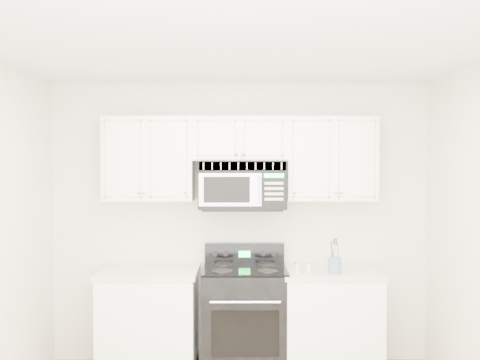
{
  "coord_description": "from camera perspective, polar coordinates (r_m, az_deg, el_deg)",
  "views": [
    {
      "loc": [
        -0.01,
        -3.24,
        1.86
      ],
      "look_at": [
        0.0,
        1.3,
        1.71
      ],
      "focal_mm": 40.0,
      "sensor_mm": 36.0,
      "label": 1
    }
  ],
  "objects": [
    {
      "name": "range",
      "position": [
        4.88,
        0.51,
        -14.53
      ],
      "size": [
        0.74,
        0.67,
        1.11
      ],
      "color": "black",
      "rests_on": "ground"
    },
    {
      "name": "microwave",
      "position": [
        4.8,
        0.25,
        -0.5
      ],
      "size": [
        0.77,
        0.44,
        0.43
      ],
      "color": "black",
      "rests_on": "ground"
    },
    {
      "name": "shaker_salt",
      "position": [
        4.66,
        7.36,
        -9.23
      ],
      "size": [
        0.04,
        0.04,
        0.09
      ],
      "color": "silver",
      "rests_on": "base_cabinet_right"
    },
    {
      "name": "shaker_pepper",
      "position": [
        4.64,
        6.13,
        -9.28
      ],
      "size": [
        0.04,
        0.04,
        0.09
      ],
      "color": "silver",
      "rests_on": "base_cabinet_right"
    },
    {
      "name": "room",
      "position": [
        3.29,
        0.06,
        -7.96
      ],
      "size": [
        3.51,
        3.51,
        2.61
      ],
      "color": "#9E7F51",
      "rests_on": "ground"
    },
    {
      "name": "upper_cabinets",
      "position": [
        4.83,
        -0.01,
        2.72
      ],
      "size": [
        2.44,
        0.37,
        0.75
      ],
      "color": "white",
      "rests_on": "ground"
    },
    {
      "name": "base_cabinet_left",
      "position": [
        4.96,
        -9.62,
        -14.99
      ],
      "size": [
        0.86,
        0.65,
        0.92
      ],
      "color": "white",
      "rests_on": "ground"
    },
    {
      "name": "base_cabinet_right",
      "position": [
        4.96,
        9.6,
        -14.98
      ],
      "size": [
        0.86,
        0.65,
        0.92
      ],
      "color": "white",
      "rests_on": "ground"
    },
    {
      "name": "utensil_crock",
      "position": [
        4.65,
        10.07,
        -8.93
      ],
      "size": [
        0.11,
        0.11,
        0.3
      ],
      "color": "slate",
      "rests_on": "base_cabinet_right"
    }
  ]
}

